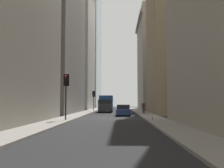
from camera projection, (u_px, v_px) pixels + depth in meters
ground_plane at (111, 118)px, 28.12m from camera, size 135.00×135.00×0.00m
sidewalk_right at (70, 117)px, 28.26m from camera, size 90.00×2.20×0.14m
sidewalk_left at (152, 118)px, 27.99m from camera, size 90.00×2.20×0.14m
building_left_far at (161, 61)px, 59.80m from camera, size 16.67×10.50×22.20m
building_left_midfar at (183, 18)px, 39.54m from camera, size 12.40×10.50×29.04m
building_right_midfar at (46, 11)px, 40.65m from camera, size 17.52×10.50×32.06m
building_right_far at (71, 41)px, 61.02m from camera, size 14.49×10.50×32.04m
delivery_truck at (106, 104)px, 44.65m from camera, size 6.46×2.25×2.84m
sedan_navy at (123, 111)px, 32.89m from camera, size 4.30×1.78×1.42m
traffic_light_foreground at (66, 86)px, 23.68m from camera, size 0.43×0.52×4.18m
traffic_light_midblock at (94, 96)px, 48.42m from camera, size 0.43×0.52×3.66m
pedestrian at (144, 107)px, 37.45m from camera, size 0.26×0.44×1.70m
discarded_bottle at (152, 118)px, 23.81m from camera, size 0.07×0.07×0.27m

